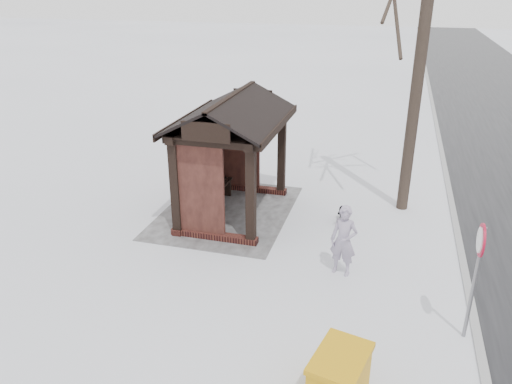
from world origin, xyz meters
The scene contains 8 objects.
ground centered at (0.00, 0.00, 0.00)m, with size 120.00×120.00×0.00m, color silver.
kerb centered at (0.00, 5.50, 0.01)m, with size 120.00×0.15×0.06m, color gray.
trampled_patch centered at (0.00, -0.20, 0.01)m, with size 4.20×3.20×0.02m, color gray.
bus_shelter centered at (0.00, -0.16, 2.17)m, with size 3.60×2.40×3.09m.
pedestrian centered at (2.16, 3.04, 0.75)m, with size 0.55×0.36×1.50m, color #998DA5.
dog centered at (-0.18, 2.73, 0.26)m, with size 0.28×0.61×0.51m, color black.
grit_bin centered at (5.56, 3.39, 0.39)m, with size 1.14×0.90×0.78m.
road_sign centered at (3.60, 5.26, 1.55)m, with size 0.54×0.09×2.12m.
Camera 1 is at (11.15, 3.74, 5.58)m, focal length 35.00 mm.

